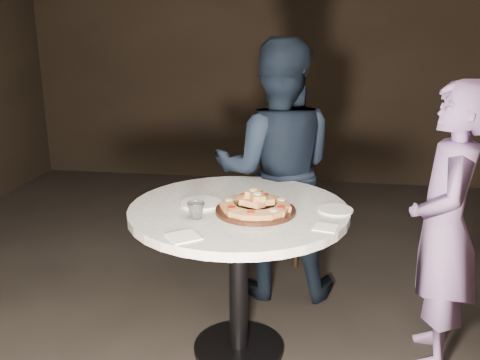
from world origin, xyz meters
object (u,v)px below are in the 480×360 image
object	(u,v)px
serving_board	(256,210)
water_glass	(196,210)
focaccia_pile	(256,204)
diner_teal	(444,229)
diner_navy	(276,171)
chair_far	(278,200)
table	(239,235)

from	to	relation	value
serving_board	water_glass	bearing A→B (deg)	-155.34
focaccia_pile	water_glass	bearing A→B (deg)	-155.32
water_glass	diner_teal	xyz separation A→B (m)	(1.23, 0.28, -0.14)
serving_board	water_glass	xyz separation A→B (m)	(-0.28, -0.13, 0.03)
serving_board	water_glass	world-z (taller)	water_glass
diner_navy	water_glass	bearing A→B (deg)	67.80
focaccia_pile	diner_teal	size ratio (longest dim) A/B	0.24
serving_board	chair_far	bearing A→B (deg)	89.12
diner_teal	table	bearing A→B (deg)	-76.85
table	focaccia_pile	world-z (taller)	focaccia_pile
chair_far	diner_teal	xyz separation A→B (m)	(0.93, -1.14, 0.27)
diner_teal	chair_far	bearing A→B (deg)	-132.35
water_glass	focaccia_pile	bearing A→B (deg)	24.68
focaccia_pile	water_glass	xyz separation A→B (m)	(-0.28, -0.13, -0.00)
table	water_glass	xyz separation A→B (m)	(-0.18, -0.19, 0.20)
chair_far	diner_teal	bearing A→B (deg)	140.79
water_glass	chair_far	bearing A→B (deg)	78.24
diner_navy	diner_teal	world-z (taller)	diner_navy
focaccia_pile	diner_navy	xyz separation A→B (m)	(0.04, 0.82, -0.06)
serving_board	diner_teal	xyz separation A→B (m)	(0.95, 0.16, -0.11)
chair_far	focaccia_pile	bearing A→B (deg)	100.49
diner_teal	diner_navy	bearing A→B (deg)	-117.52
table	water_glass	bearing A→B (deg)	-132.92
table	water_glass	size ratio (longest dim) A/B	14.42
serving_board	water_glass	size ratio (longest dim) A/B	4.70
table	diner_teal	size ratio (longest dim) A/B	0.82
chair_far	diner_teal	distance (m)	1.49
table	focaccia_pile	size ratio (longest dim) A/B	3.41
chair_far	table	bearing A→B (deg)	95.98
water_glass	diner_navy	size ratio (longest dim) A/B	0.05
water_glass	serving_board	bearing A→B (deg)	24.66
focaccia_pile	diner_teal	distance (m)	0.98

